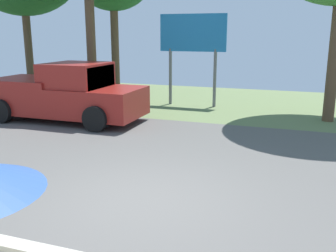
# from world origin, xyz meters

# --- Properties ---
(ground_plane) EXTENTS (40.00, 22.00, 0.20)m
(ground_plane) POSITION_xyz_m (0.00, 2.95, -0.05)
(ground_plane) COLOR #565451
(pickup_truck) EXTENTS (5.20, 2.28, 1.88)m
(pickup_truck) POSITION_xyz_m (-4.75, 4.89, 0.87)
(pickup_truck) COLOR maroon
(pickup_truck) RESTS_ON ground_plane
(roadside_billboard) EXTENTS (2.60, 0.12, 3.50)m
(roadside_billboard) POSITION_xyz_m (-1.57, 8.80, 2.55)
(roadside_billboard) COLOR slate
(roadside_billboard) RESTS_ON ground_plane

